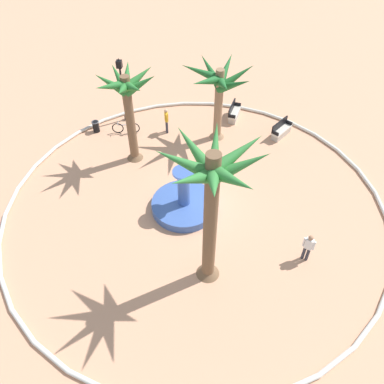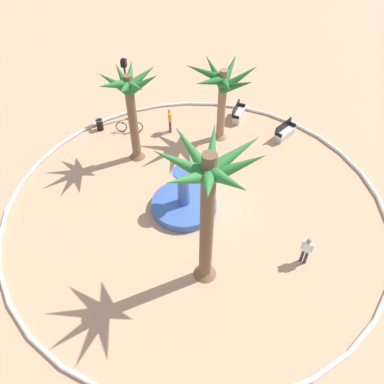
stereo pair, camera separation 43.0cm
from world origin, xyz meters
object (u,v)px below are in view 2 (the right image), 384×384
bench_east (238,114)px  person_cyclist_helmet (170,119)px  bicycle_red_frame (129,126)px  palm_tree_near_fountain (223,86)px  palm_tree_by_curb (209,190)px  fountain (184,203)px  lamppost (126,84)px  person_cyclist_photo (306,249)px  palm_tree_mid_plaza (130,96)px  trash_bin (100,124)px  bench_west (285,133)px

bench_east → person_cyclist_helmet: person_cyclist_helmet is taller
bicycle_red_frame → person_cyclist_helmet: person_cyclist_helmet is taller
palm_tree_near_fountain → palm_tree_by_curb: bearing=91.9°
palm_tree_by_curb → bench_east: palm_tree_by_curb is taller
palm_tree_near_fountain → palm_tree_by_curb: palm_tree_by_curb is taller
fountain → lamppost: bearing=-57.5°
bicycle_red_frame → person_cyclist_photo: (-10.17, 8.44, 0.51)m
palm_tree_near_fountain → palm_tree_by_curb: (-0.32, 9.95, 1.63)m
bicycle_red_frame → person_cyclist_photo: 13.23m
bicycle_red_frame → person_cyclist_helmet: size_ratio=1.04×
palm_tree_near_fountain → palm_tree_mid_plaza: palm_tree_mid_plaza is taller
fountain → palm_tree_near_fountain: (-1.21, -6.22, 3.14)m
bicycle_red_frame → person_cyclist_helmet: 2.59m
palm_tree_near_fountain → palm_tree_mid_plaza: 5.25m
palm_tree_near_fountain → bicycle_red_frame: bearing=2.3°
bench_east → person_cyclist_helmet: 4.60m
palm_tree_near_fountain → trash_bin: (7.52, 0.29, -3.10)m
palm_tree_near_fountain → bench_west: palm_tree_near_fountain is taller
palm_tree_near_fountain → palm_tree_mid_plaza: size_ratio=0.87×
bench_west → bicycle_red_frame: bench_west is taller
palm_tree_near_fountain → trash_bin: bearing=2.2°
palm_tree_mid_plaza → palm_tree_by_curb: bearing=123.4°
palm_tree_mid_plaza → lamppost: bearing=-69.7°
bench_west → lamppost: 10.12m
bench_east → bicycle_red_frame: 7.02m
palm_tree_near_fountain → person_cyclist_photo: 10.13m
bicycle_red_frame → bench_west: bearing=-175.3°
bench_east → bicycle_red_frame: size_ratio=0.97×
palm_tree_mid_plaza → person_cyclist_photo: 11.39m
fountain → palm_tree_by_curb: (-1.53, 3.73, 4.77)m
fountain → palm_tree_mid_plaza: bearing=-47.5°
lamppost → bicycle_red_frame: 2.55m
palm_tree_mid_plaza → person_cyclist_helmet: palm_tree_mid_plaza is taller
bicycle_red_frame → palm_tree_near_fountain: bearing=-177.7°
palm_tree_mid_plaza → fountain: bearing=132.5°
trash_bin → bicycle_red_frame: (-1.90, -0.06, -0.00)m
fountain → palm_tree_near_fountain: palm_tree_near_fountain is taller
person_cyclist_photo → lamppost: bearing=-43.3°
lamppost → trash_bin: bearing=43.6°
palm_tree_near_fountain → trash_bin: palm_tree_near_fountain is taller
bench_west → bicycle_red_frame: (9.55, 0.79, 0.04)m
trash_bin → bicycle_red_frame: bicycle_red_frame is taller
palm_tree_near_fountain → bench_west: size_ratio=2.97×
bench_west → bicycle_red_frame: bearing=4.7°
palm_tree_mid_plaza → bench_west: 9.75m
lamppost → person_cyclist_helmet: bearing=159.4°
palm_tree_near_fountain → bench_west: 5.06m
trash_bin → bicycle_red_frame: 1.90m
person_cyclist_helmet → palm_tree_mid_plaza: bearing=62.2°
palm_tree_mid_plaza → lamppost: (1.40, -3.78, -1.56)m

